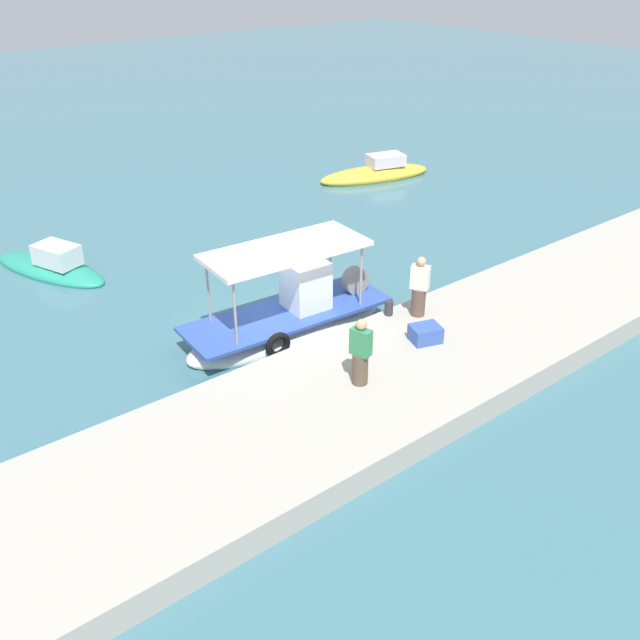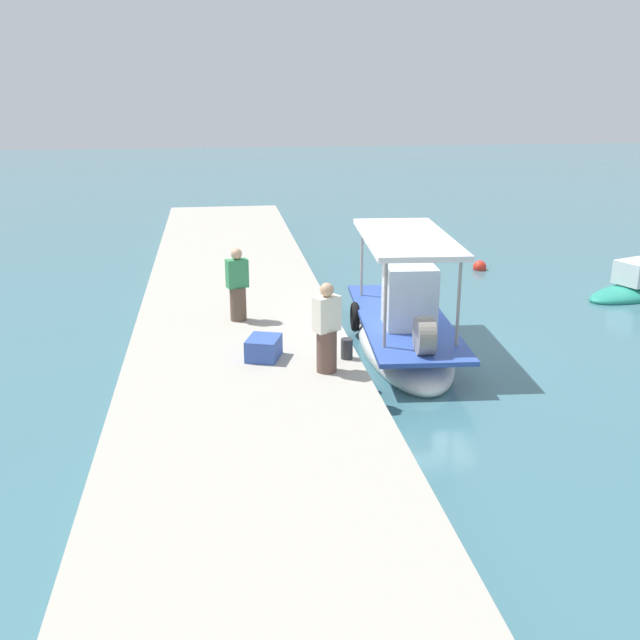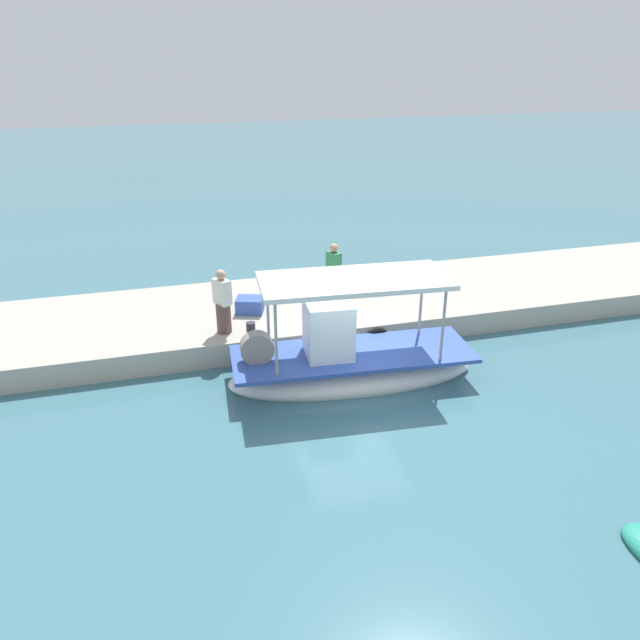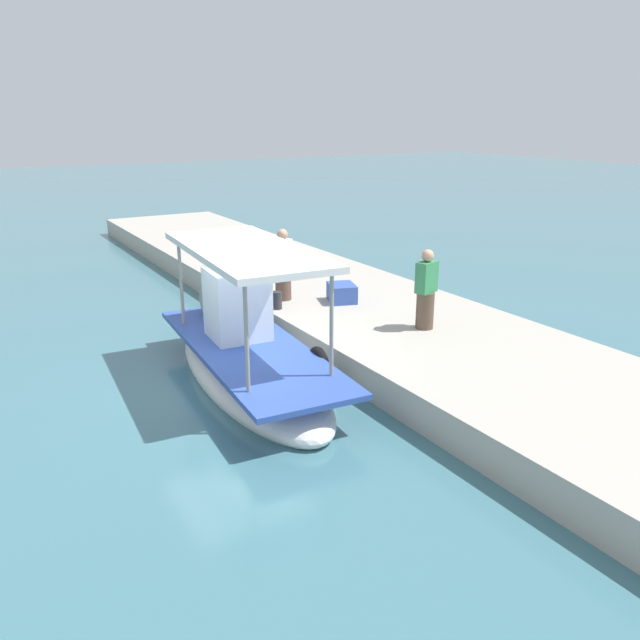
% 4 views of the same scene
% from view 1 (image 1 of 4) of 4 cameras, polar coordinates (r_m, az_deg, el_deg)
% --- Properties ---
extents(ground_plane, '(120.00, 120.00, 0.00)m').
position_cam_1_polar(ground_plane, '(20.44, -3.01, -0.77)').
color(ground_plane, '#3E6E7A').
extents(dock_quay, '(36.00, 4.71, 0.66)m').
position_cam_1_polar(dock_quay, '(17.52, 5.04, -5.14)').
color(dock_quay, '#ACA69A').
rests_on(dock_quay, ground_plane).
extents(main_fishing_boat, '(6.34, 2.45, 3.04)m').
position_cam_1_polar(main_fishing_boat, '(19.95, -2.41, 0.06)').
color(main_fishing_boat, white).
rests_on(main_fishing_boat, ground_plane).
extents(fisherman_near_bollard, '(0.53, 0.57, 1.76)m').
position_cam_1_polar(fisherman_near_bollard, '(19.66, 8.00, 2.48)').
color(fisherman_near_bollard, brown).
rests_on(fisherman_near_bollard, dock_quay).
extents(fisherman_by_crate, '(0.47, 0.54, 1.71)m').
position_cam_1_polar(fisherman_by_crate, '(16.52, 3.28, -2.81)').
color(fisherman_by_crate, brown).
rests_on(fisherman_by_crate, dock_quay).
extents(mooring_bollard, '(0.24, 0.24, 0.41)m').
position_cam_1_polar(mooring_bollard, '(19.83, 5.56, 0.97)').
color(mooring_bollard, '#2D2D33').
rests_on(mooring_bollard, dock_quay).
extents(cargo_crate, '(0.91, 0.82, 0.43)m').
position_cam_1_polar(cargo_crate, '(18.67, 8.48, -1.09)').
color(cargo_crate, '#3554A9').
rests_on(cargo_crate, dock_quay).
extents(moored_boat_near, '(5.72, 3.09, 1.31)m').
position_cam_1_polar(moored_boat_near, '(33.66, 4.52, 11.68)').
color(moored_boat_near, gold).
rests_on(moored_boat_near, ground_plane).
extents(moored_boat_mid, '(3.19, 5.08, 1.29)m').
position_cam_1_polar(moored_boat_mid, '(25.55, -20.82, 4.01)').
color(moored_boat_mid, teal).
rests_on(moored_boat_mid, ground_plane).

